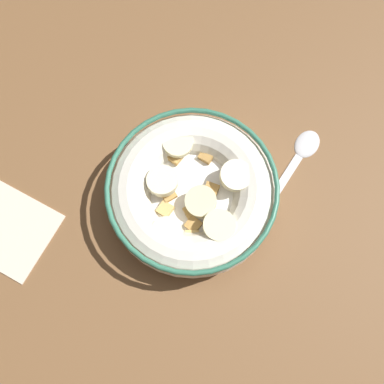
{
  "coord_description": "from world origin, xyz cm",
  "views": [
    {
      "loc": [
        12.62,
        -8.68,
        53.57
      ],
      "look_at": [
        0.0,
        0.0,
        3.0
      ],
      "focal_mm": 43.03,
      "sensor_mm": 36.0,
      "label": 1
    }
  ],
  "objects": [
    {
      "name": "cereal_bowl",
      "position": [
        0.02,
        -0.0,
        2.76
      ],
      "size": [
        19.6,
        19.6,
        5.35
      ],
      "color": "silver",
      "rests_on": "ground_plane"
    },
    {
      "name": "spoon",
      "position": [
        2.95,
        14.27,
        0.34
      ],
      "size": [
        6.9,
        13.46,
        0.8
      ],
      "color": "silver",
      "rests_on": "ground_plane"
    },
    {
      "name": "ground_plane",
      "position": [
        0.0,
        0.0,
        -1.0
      ],
      "size": [
        131.27,
        131.27,
        2.0
      ],
      "primitive_type": "cube",
      "color": "brown"
    }
  ]
}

